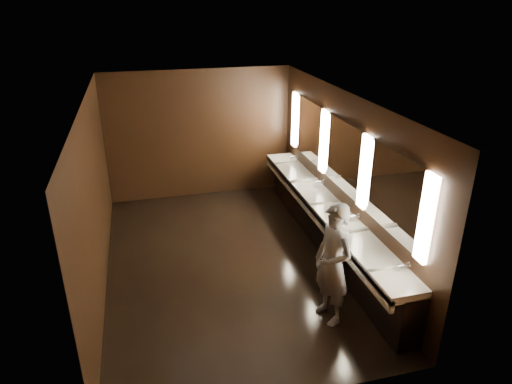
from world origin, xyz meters
TOP-DOWN VIEW (x-y plane):
  - floor at (0.00, 0.00)m, footprint 6.00×6.00m
  - ceiling at (0.00, 0.00)m, footprint 4.00×6.00m
  - wall_back at (0.00, 3.00)m, footprint 4.00×0.02m
  - wall_front at (0.00, -3.00)m, footprint 4.00×0.02m
  - wall_left at (-2.00, 0.00)m, footprint 0.02×6.00m
  - wall_right at (2.00, 0.00)m, footprint 0.02×6.00m
  - sink_counter at (1.79, 0.00)m, footprint 0.55×5.40m
  - mirror_band at (1.98, -0.00)m, footprint 0.06×5.03m
  - person at (1.10, -1.79)m, footprint 0.57×0.73m
  - trash_bin at (1.58, -0.88)m, footprint 0.43×0.43m

SIDE VIEW (x-z plane):
  - floor at x=0.00m, z-range 0.00..0.00m
  - trash_bin at x=1.58m, z-range 0.00..0.62m
  - sink_counter at x=1.79m, z-range -0.01..1.00m
  - person at x=1.10m, z-range 0.00..1.76m
  - wall_back at x=0.00m, z-range 0.00..2.80m
  - wall_front at x=0.00m, z-range 0.00..2.80m
  - wall_left at x=-2.00m, z-range 0.00..2.80m
  - wall_right at x=2.00m, z-range 0.00..2.80m
  - mirror_band at x=1.98m, z-range 1.17..2.32m
  - ceiling at x=0.00m, z-range 2.79..2.81m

